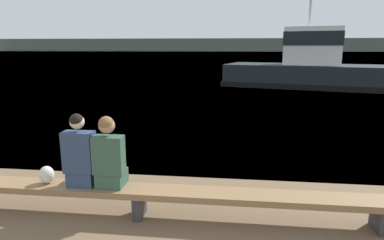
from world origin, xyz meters
name	(u,v)px	position (x,y,z in m)	size (l,w,h in m)	color
water_surface	(230,53)	(0.00, 125.05, 0.00)	(240.00, 240.00, 0.00)	teal
far_shoreline	(231,45)	(0.00, 174.50, 3.02)	(600.00, 12.00, 6.04)	#4C4C42
bench_main	(139,193)	(0.19, 3.49, 0.35)	(7.07, 0.43, 0.42)	brown
person_left	(80,155)	(-0.64, 3.50, 0.87)	(0.43, 0.40, 1.06)	navy
person_right	(109,156)	(-0.22, 3.50, 0.88)	(0.43, 0.40, 1.03)	#2D4C3D
shopping_bag	(47,175)	(-1.18, 3.51, 0.55)	(0.22, 0.19, 0.26)	beige
tugboat_red	(306,68)	(5.75, 20.28, 1.09)	(9.84, 6.04, 5.65)	black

